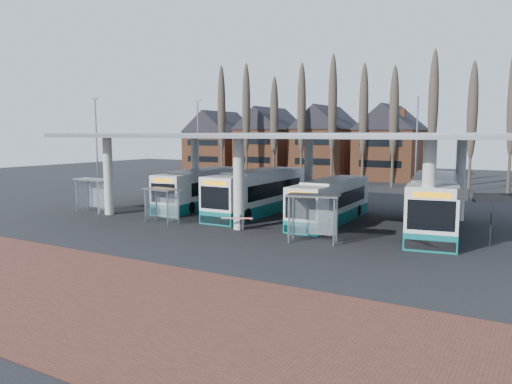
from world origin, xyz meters
The scene contains 18 objects.
ground centered at (0.00, 0.00, 0.00)m, with size 140.00×140.00×0.00m, color black.
brick_strip centered at (0.00, -12.00, 0.01)m, with size 70.00×10.00×0.03m, color brown.
station_canopy centered at (0.00, 8.00, 5.68)m, with size 32.00×16.00×6.34m.
poplar_row centered at (0.00, 33.00, 8.78)m, with size 45.10×1.10×14.50m.
townhouse_row centered at (-15.75, 44.00, 5.94)m, with size 36.80×10.30×12.25m.
lamp_post_a centered at (-18.00, 22.00, 5.34)m, with size 0.80×0.16×10.17m.
lamp_post_b centered at (6.00, 26.00, 5.34)m, with size 0.80×0.16×10.17m.
lamp_post_d centered at (-26.00, 14.00, 5.34)m, with size 0.80×0.16×10.17m.
bus_0 centered at (-8.35, 9.74, 1.53)m, with size 3.77×11.86×3.24m.
bus_1 centered at (-2.26, 9.06, 1.62)m, with size 2.89×12.45×3.44m.
bus_2 centered at (4.11, 8.37, 1.44)m, with size 2.75×11.07×3.05m.
bus_3 centered at (11.19, 8.58, 1.70)m, with size 4.86×13.27×3.61m.
shelter_0 centered at (-13.87, 2.70, 1.97)m, with size 2.93×1.49×2.71m.
shelter_1 centered at (-5.96, 1.88, 1.78)m, with size 2.75×1.58×2.44m.
shelter_2 centered at (5.82, 1.44, 2.04)m, with size 3.29×2.19×2.80m.
info_sign_0 centered at (12.88, 2.43, 2.91)m, with size 2.33×0.39×3.47m.
info_sign_1 centered at (14.87, 5.28, 2.53)m, with size 1.94×0.79×3.02m.
barrier centered at (0.33, 1.86, 0.79)m, with size 1.87×0.98×1.02m.
Camera 1 is at (17.45, -24.91, 6.29)m, focal length 35.00 mm.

